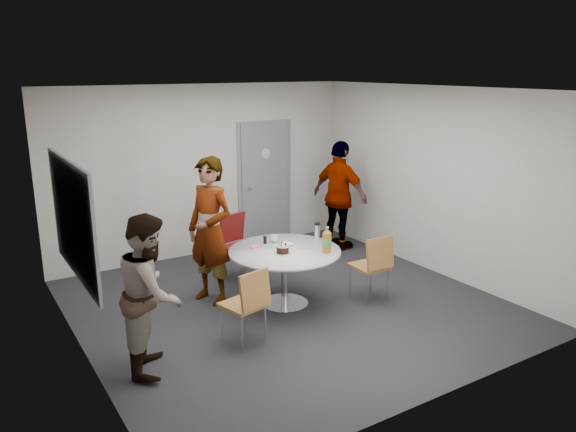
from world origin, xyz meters
TOP-DOWN VIEW (x-y plane):
  - floor at (0.00, 0.00)m, footprint 5.00×5.00m
  - ceiling at (0.00, 0.00)m, footprint 5.00×5.00m
  - wall_back at (0.00, 2.50)m, footprint 5.00×0.00m
  - wall_left at (-2.50, 0.00)m, footprint 0.00×5.00m
  - wall_right at (2.50, 0.00)m, footprint 0.00×5.00m
  - wall_front at (0.00, -2.50)m, footprint 5.00×0.00m
  - door at (1.10, 2.48)m, footprint 1.02×0.17m
  - whiteboard at (-2.46, 0.20)m, footprint 0.04×1.90m
  - table at (0.01, 0.02)m, footprint 1.41×1.41m
  - chair_near_left at (-0.92, -0.67)m, footprint 0.50×0.53m
  - chair_near_right at (1.00, -0.49)m, footprint 0.44×0.47m
  - chair_far at (-0.09, 1.19)m, footprint 0.54×0.57m
  - person_main at (-0.75, 0.64)m, footprint 0.67×0.81m
  - person_left at (-1.95, -0.57)m, footprint 0.88×0.96m
  - person_right at (1.95, 1.50)m, footprint 0.69×1.13m

SIDE VIEW (x-z plane):
  - floor at x=0.00m, z-range 0.00..0.00m
  - chair_near_left at x=-0.92m, z-range 0.09..0.97m
  - chair_near_right at x=1.00m, z-range 0.10..0.99m
  - chair_far at x=-0.09m, z-range 0.11..1.05m
  - table at x=0.01m, z-range 0.11..1.17m
  - person_left at x=-1.95m, z-range 0.00..1.61m
  - person_right at x=1.95m, z-range 0.00..1.80m
  - person_main at x=-0.75m, z-range 0.00..1.89m
  - door at x=1.10m, z-range -0.03..2.09m
  - wall_back at x=0.00m, z-range -1.15..3.85m
  - wall_left at x=-2.50m, z-range -1.15..3.85m
  - wall_right at x=2.50m, z-range -1.15..3.85m
  - wall_front at x=0.00m, z-range -1.15..3.85m
  - whiteboard at x=-2.46m, z-range 0.82..2.08m
  - ceiling at x=0.00m, z-range 2.70..2.70m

